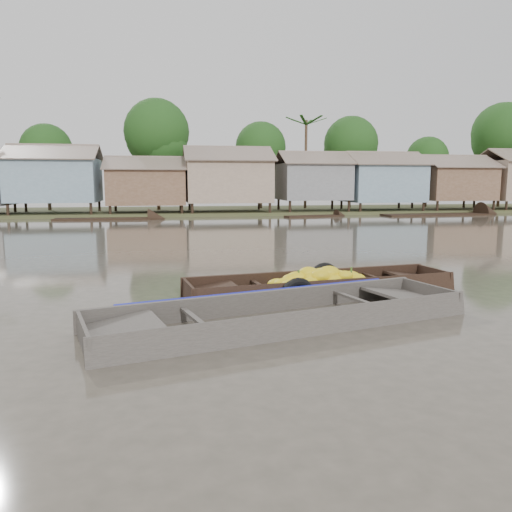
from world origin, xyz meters
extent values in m
plane|color=#474237|center=(0.00, 0.00, 0.00)|extent=(120.00, 120.00, 0.00)
cube|color=#384723|center=(0.00, 33.00, 0.00)|extent=(120.00, 12.00, 0.50)
cube|color=#7691A3|center=(-10.50, 29.50, 2.70)|extent=(6.20, 5.20, 3.20)
cube|color=brown|center=(-10.50, 28.10, 4.75)|extent=(6.60, 3.02, 1.28)
cube|color=brown|center=(-10.50, 30.90, 4.75)|extent=(6.60, 3.02, 1.28)
cube|color=brown|center=(-3.80, 29.50, 2.20)|extent=(5.80, 4.60, 2.70)
cube|color=brown|center=(-3.80, 28.26, 4.00)|extent=(6.20, 2.67, 1.14)
cube|color=brown|center=(-3.80, 30.74, 4.00)|extent=(6.20, 2.67, 1.14)
cube|color=gray|center=(2.50, 29.50, 2.65)|extent=(6.50, 5.30, 3.30)
cube|color=brown|center=(2.50, 28.07, 4.75)|extent=(6.90, 3.08, 1.31)
cube|color=brown|center=(2.50, 30.93, 4.75)|extent=(6.90, 3.08, 1.31)
cube|color=slate|center=(9.50, 29.50, 2.60)|extent=(5.40, 4.70, 2.90)
cube|color=brown|center=(9.50, 28.23, 4.50)|extent=(5.80, 2.73, 1.17)
cube|color=brown|center=(9.50, 30.77, 4.50)|extent=(5.80, 2.73, 1.17)
cube|color=#7691A3|center=(15.50, 29.50, 2.50)|extent=(6.00, 5.00, 3.10)
cube|color=brown|center=(15.50, 28.15, 4.50)|extent=(6.40, 2.90, 1.24)
cube|color=brown|center=(15.50, 30.85, 4.50)|extent=(6.40, 2.90, 1.24)
cube|color=brown|center=(22.00, 29.50, 2.45)|extent=(5.70, 4.90, 2.80)
cube|color=brown|center=(22.00, 28.18, 4.30)|extent=(6.10, 2.85, 1.21)
cube|color=brown|center=(22.00, 30.82, 4.30)|extent=(6.10, 2.85, 1.21)
cube|color=brown|center=(28.50, 30.88, 4.85)|extent=(6.70, 2.96, 1.26)
cylinder|color=#473323|center=(-12.00, 34.00, 2.45)|extent=(0.28, 0.28, 4.90)
sphere|color=#133D14|center=(-12.00, 34.00, 5.25)|extent=(4.20, 4.20, 4.20)
cylinder|color=#473323|center=(-3.00, 33.00, 3.15)|extent=(0.28, 0.28, 6.30)
sphere|color=#133D14|center=(-3.00, 33.00, 6.75)|extent=(5.40, 5.40, 5.40)
cylinder|color=#473323|center=(6.00, 34.00, 2.62)|extent=(0.28, 0.28, 5.25)
sphere|color=#133D14|center=(6.00, 34.00, 5.62)|extent=(4.50, 4.50, 4.50)
cylinder|color=#473323|center=(14.00, 33.00, 2.80)|extent=(0.28, 0.28, 5.60)
sphere|color=#133D14|center=(14.00, 33.00, 6.00)|extent=(4.80, 4.80, 4.80)
cylinder|color=#473323|center=(22.00, 34.00, 2.27)|extent=(0.28, 0.28, 4.55)
sphere|color=#133D14|center=(22.00, 34.00, 4.88)|extent=(3.90, 3.90, 3.90)
cylinder|color=#473323|center=(29.00, 33.00, 3.32)|extent=(0.28, 0.28, 6.65)
sphere|color=#133D14|center=(29.00, 33.00, 7.12)|extent=(5.70, 5.70, 5.70)
cylinder|color=#473323|center=(10.00, 33.50, 4.00)|extent=(0.24, 0.24, 8.00)
cube|color=black|center=(1.19, 0.50, -0.08)|extent=(6.22, 1.99, 0.08)
cube|color=black|center=(1.10, 1.16, 0.17)|extent=(6.21, 1.01, 0.58)
cube|color=black|center=(1.28, -0.16, 0.17)|extent=(6.21, 1.01, 0.58)
cube|color=black|center=(4.22, 0.92, 0.17)|extent=(0.24, 1.35, 0.55)
cube|color=black|center=(3.69, 0.84, 0.24)|extent=(1.21, 1.30, 0.21)
cube|color=black|center=(-1.84, 0.08, 0.17)|extent=(0.24, 1.35, 0.55)
cube|color=black|center=(-1.31, 0.16, 0.24)|extent=(1.21, 1.30, 0.21)
cube|color=black|center=(-0.26, 0.30, 0.28)|extent=(0.28, 1.30, 0.05)
cube|color=black|center=(2.64, 0.70, 0.28)|extent=(0.28, 1.30, 0.05)
ellipsoid|color=yellow|center=(0.99, 0.75, 0.32)|extent=(0.44, 0.33, 0.25)
ellipsoid|color=yellow|center=(0.84, 0.78, 0.37)|extent=(0.43, 0.33, 0.24)
ellipsoid|color=yellow|center=(2.04, 0.46, 0.32)|extent=(0.50, 0.38, 0.28)
ellipsoid|color=yellow|center=(1.12, 0.63, 0.39)|extent=(0.52, 0.39, 0.29)
ellipsoid|color=yellow|center=(1.46, 0.96, 0.26)|extent=(0.45, 0.34, 0.26)
ellipsoid|color=yellow|center=(0.46, 0.07, 0.23)|extent=(0.53, 0.40, 0.30)
ellipsoid|color=yellow|center=(0.97, 0.38, 0.40)|extent=(0.51, 0.38, 0.29)
ellipsoid|color=yellow|center=(1.85, 0.90, 0.25)|extent=(0.47, 0.36, 0.27)
ellipsoid|color=yellow|center=(0.98, 0.69, 0.36)|extent=(0.48, 0.37, 0.27)
ellipsoid|color=yellow|center=(0.62, 0.49, 0.39)|extent=(0.54, 0.41, 0.31)
ellipsoid|color=yellow|center=(0.28, 0.33, 0.28)|extent=(0.54, 0.41, 0.31)
ellipsoid|color=yellow|center=(2.29, 0.27, 0.21)|extent=(0.45, 0.34, 0.26)
ellipsoid|color=yellow|center=(0.90, 0.52, 0.49)|extent=(0.51, 0.39, 0.29)
ellipsoid|color=yellow|center=(0.92, 0.61, 0.37)|extent=(0.48, 0.36, 0.27)
ellipsoid|color=yellow|center=(0.51, 0.18, 0.28)|extent=(0.48, 0.37, 0.27)
ellipsoid|color=yellow|center=(1.29, 0.40, 0.40)|extent=(0.49, 0.37, 0.28)
ellipsoid|color=yellow|center=(0.41, 0.18, 0.27)|extent=(0.54, 0.41, 0.31)
ellipsoid|color=yellow|center=(0.48, 0.47, 0.37)|extent=(0.46, 0.35, 0.26)
ellipsoid|color=yellow|center=(2.04, 0.85, 0.30)|extent=(0.53, 0.40, 0.30)
ellipsoid|color=yellow|center=(0.85, 0.16, 0.35)|extent=(0.42, 0.32, 0.24)
ellipsoid|color=yellow|center=(1.42, 0.91, 0.28)|extent=(0.47, 0.35, 0.27)
ellipsoid|color=yellow|center=(1.21, 0.60, 0.47)|extent=(0.41, 0.31, 0.24)
ellipsoid|color=yellow|center=(1.35, 0.15, 0.24)|extent=(0.44, 0.33, 0.25)
ellipsoid|color=yellow|center=(0.51, 0.08, 0.21)|extent=(0.53, 0.40, 0.30)
ellipsoid|color=yellow|center=(1.37, 0.49, 0.50)|extent=(0.55, 0.42, 0.31)
ellipsoid|color=yellow|center=(0.19, 0.31, 0.18)|extent=(0.42, 0.32, 0.24)
ellipsoid|color=yellow|center=(1.60, 0.49, 0.41)|extent=(0.50, 0.38, 0.28)
ellipsoid|color=yellow|center=(1.72, 0.39, 0.43)|extent=(0.42, 0.32, 0.24)
ellipsoid|color=yellow|center=(1.11, 0.32, 0.46)|extent=(0.52, 0.39, 0.29)
ellipsoid|color=yellow|center=(0.28, 0.01, 0.16)|extent=(0.43, 0.33, 0.24)
ellipsoid|color=yellow|center=(1.42, 0.33, 0.35)|extent=(0.47, 0.36, 0.27)
ellipsoid|color=yellow|center=(0.16, 0.50, 0.26)|extent=(0.50, 0.38, 0.28)
cylinder|color=#3F6626|center=(0.64, 0.42, 0.49)|extent=(0.04, 0.04, 0.20)
cylinder|color=#3F6626|center=(1.41, 0.53, 0.49)|extent=(0.04, 0.04, 0.20)
cylinder|color=#3F6626|center=(1.96, 0.61, 0.49)|extent=(0.04, 0.04, 0.20)
torus|color=black|center=(1.53, 1.31, 0.19)|extent=(0.83, 0.31, 0.81)
torus|color=black|center=(0.42, -0.37, 0.19)|extent=(0.79, 0.30, 0.77)
cube|color=#3D3833|center=(-0.21, -1.73, -0.08)|extent=(7.05, 3.19, 0.08)
cube|color=#3D3833|center=(-0.43, -0.91, 0.16)|extent=(6.86, 1.94, 0.56)
cube|color=#3D3833|center=(0.00, -2.54, 0.16)|extent=(6.86, 1.94, 0.56)
cube|color=#3D3833|center=(3.13, -0.85, 0.16)|extent=(0.49, 1.68, 0.53)
cube|color=#3D3833|center=(2.55, -1.00, 0.23)|extent=(1.53, 1.74, 0.23)
cube|color=#3D3833|center=(-3.55, -2.60, 0.16)|extent=(0.49, 1.68, 0.53)
cube|color=#3D3833|center=(-2.97, -2.45, 0.23)|extent=(1.53, 1.74, 0.23)
cube|color=#3D3833|center=(-1.81, -2.15, 0.27)|extent=(0.52, 1.62, 0.05)
cube|color=#3D3833|center=(1.38, -1.31, 0.27)|extent=(0.52, 1.62, 0.05)
cube|color=#665E54|center=(-0.21, -1.73, -0.04)|extent=(5.42, 2.64, 0.02)
cube|color=#0F169E|center=(-0.44, -0.86, 0.38)|extent=(5.53, 1.53, 0.14)
torus|color=olive|center=(1.30, -1.62, -0.02)|extent=(0.39, 0.39, 0.06)
torus|color=olive|center=(1.30, -1.62, 0.02)|extent=(0.32, 0.32, 0.06)
cube|color=black|center=(-6.60, 25.19, -0.05)|extent=(6.60, 1.72, 0.35)
cube|color=black|center=(18.38, 25.60, -0.05)|extent=(8.80, 2.46, 0.35)
cube|color=black|center=(8.37, 25.49, -0.05)|extent=(4.44, 1.80, 0.35)
camera|label=1|loc=(-2.22, -10.30, 2.54)|focal=35.00mm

